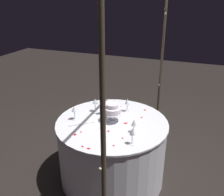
{
  "coord_description": "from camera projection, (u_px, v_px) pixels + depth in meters",
  "views": [
    {
      "loc": [
        2.31,
        0.87,
        2.14
      ],
      "look_at": [
        0.0,
        0.0,
        1.07
      ],
      "focal_mm": 39.45,
      "sensor_mm": 36.0,
      "label": 1
    }
  ],
  "objects": [
    {
      "name": "ground_plane",
      "position": [
        112.0,
        176.0,
        3.11
      ],
      "size": [
        12.0,
        12.0,
        0.0
      ],
      "primitive_type": "plane",
      "color": "black"
    },
    {
      "name": "decorative_arch",
      "position": [
        144.0,
        64.0,
        2.42
      ],
      "size": [
        2.19,
        0.06,
        2.27
      ],
      "color": "#473D2D",
      "rests_on": "ground"
    },
    {
      "name": "main_table",
      "position": [
        112.0,
        150.0,
        2.96
      ],
      "size": [
        1.28,
        1.28,
        0.78
      ],
      "color": "white",
      "rests_on": "ground"
    },
    {
      "name": "tiered_cake",
      "position": [
        113.0,
        110.0,
        2.77
      ],
      "size": [
        0.22,
        0.22,
        0.22
      ],
      "color": "silver",
      "rests_on": "main_table"
    },
    {
      "name": "wine_glass_0",
      "position": [
        127.0,
        102.0,
        3.0
      ],
      "size": [
        0.06,
        0.06,
        0.17
      ],
      "color": "silver",
      "rests_on": "main_table"
    },
    {
      "name": "wine_glass_1",
      "position": [
        95.0,
        102.0,
        3.0
      ],
      "size": [
        0.06,
        0.06,
        0.17
      ],
      "color": "silver",
      "rests_on": "main_table"
    },
    {
      "name": "wine_glass_2",
      "position": [
        101.0,
        106.0,
        2.94
      ],
      "size": [
        0.06,
        0.06,
        0.15
      ],
      "color": "silver",
      "rests_on": "main_table"
    },
    {
      "name": "wine_glass_3",
      "position": [
        134.0,
        123.0,
        2.56
      ],
      "size": [
        0.06,
        0.06,
        0.15
      ],
      "color": "silver",
      "rests_on": "main_table"
    },
    {
      "name": "wine_glass_4",
      "position": [
        132.0,
        132.0,
        2.35
      ],
      "size": [
        0.06,
        0.06,
        0.18
      ],
      "color": "silver",
      "rests_on": "main_table"
    },
    {
      "name": "wine_glass_5",
      "position": [
        114.0,
        103.0,
        2.97
      ],
      "size": [
        0.06,
        0.06,
        0.17
      ],
      "color": "silver",
      "rests_on": "main_table"
    },
    {
      "name": "wine_glass_6",
      "position": [
        74.0,
        110.0,
        2.81
      ],
      "size": [
        0.07,
        0.07,
        0.16
      ],
      "color": "silver",
      "rests_on": "main_table"
    },
    {
      "name": "cake_knife",
      "position": [
        84.0,
        124.0,
        2.75
      ],
      "size": [
        0.2,
        0.24,
        0.01
      ],
      "color": "silver",
      "rests_on": "main_table"
    },
    {
      "name": "rose_petal_0",
      "position": [
        108.0,
        131.0,
        2.61
      ],
      "size": [
        0.04,
        0.03,
        0.0
      ],
      "primitive_type": "ellipsoid",
      "rotation": [
        0.0,
        0.0,
        3.33
      ],
      "color": "red",
      "rests_on": "main_table"
    },
    {
      "name": "rose_petal_1",
      "position": [
        81.0,
        132.0,
        2.6
      ],
      "size": [
        0.03,
        0.02,
        0.0
      ],
      "primitive_type": "ellipsoid",
      "rotation": [
        0.0,
        0.0,
        0.3
      ],
      "color": "red",
      "rests_on": "main_table"
    },
    {
      "name": "rose_petal_2",
      "position": [
        117.0,
        111.0,
        3.06
      ],
      "size": [
        0.03,
        0.04,
        0.0
      ],
      "primitive_type": "ellipsoid",
      "rotation": [
        0.0,
        0.0,
        4.16
      ],
      "color": "red",
      "rests_on": "main_table"
    },
    {
      "name": "rose_petal_3",
      "position": [
        125.0,
        123.0,
        2.77
      ],
      "size": [
        0.05,
        0.04,
        0.0
      ],
      "primitive_type": "ellipsoid",
      "rotation": [
        0.0,
        0.0,
        2.63
      ],
      "color": "red",
      "rests_on": "main_table"
    },
    {
      "name": "rose_petal_4",
      "position": [
        122.0,
        138.0,
        2.49
      ],
      "size": [
        0.03,
        0.03,
        0.0
      ],
      "primitive_type": "ellipsoid",
      "rotation": [
        0.0,
        0.0,
        0.45
      ],
      "color": "red",
      "rests_on": "main_table"
    },
    {
      "name": "rose_petal_5",
      "position": [
        142.0,
        117.0,
        2.9
      ],
      "size": [
        0.04,
        0.04,
        0.0
      ],
      "primitive_type": "ellipsoid",
      "rotation": [
        0.0,
        0.0,
        5.52
      ],
      "color": "red",
      "rests_on": "main_table"
    },
    {
      "name": "rose_petal_6",
      "position": [
        101.0,
        128.0,
        2.67
      ],
      "size": [
        0.03,
        0.02,
        0.0
      ],
      "primitive_type": "ellipsoid",
      "rotation": [
        0.0,
        0.0,
        0.12
      ],
      "color": "red",
      "rests_on": "main_table"
    },
    {
      "name": "rose_petal_7",
      "position": [
        127.0,
        123.0,
        2.77
      ],
      "size": [
        0.04,
        0.03,
        0.0
      ],
      "primitive_type": "ellipsoid",
      "rotation": [
        0.0,
        0.0,
        3.32
      ],
      "color": "red",
      "rests_on": "main_table"
    },
    {
      "name": "rose_petal_8",
      "position": [
        120.0,
        106.0,
        3.18
      ],
      "size": [
        0.04,
        0.05,
        0.0
      ],
      "primitive_type": "ellipsoid",
      "rotation": [
        0.0,
        0.0,
        5.21
      ],
      "color": "red",
      "rests_on": "main_table"
    },
    {
      "name": "rose_petal_9",
      "position": [
        69.0,
        119.0,
        2.86
      ],
      "size": [
        0.03,
        0.02,
        0.0
      ],
      "primitive_type": "ellipsoid",
      "rotation": [
        0.0,
        0.0,
        3.23
      ],
      "color": "red",
      "rests_on": "main_table"
    },
    {
      "name": "rose_petal_10",
      "position": [
        82.0,
        146.0,
        2.35
      ],
      "size": [
        0.03,
        0.03,
        0.0
      ],
      "primitive_type": "ellipsoid",
      "rotation": [
        0.0,
        0.0,
        4.18
      ],
      "color": "red",
      "rests_on": "main_table"
    },
    {
      "name": "rose_petal_11",
      "position": [
        89.0,
        148.0,
        2.32
      ],
      "size": [
        0.03,
        0.04,
        0.0
      ],
      "primitive_type": "ellipsoid",
      "rotation": [
        0.0,
        0.0,
        4.59
      ],
      "color": "red",
      "rests_on": "main_table"
    },
    {
      "name": "rose_petal_12",
      "position": [
        145.0,
        110.0,
        3.08
      ],
      "size": [
        0.04,
        0.04,
        0.0
      ],
      "primitive_type": "ellipsoid",
      "rotation": [
        0.0,
        0.0,
        0.33
      ],
      "color": "red",
      "rests_on": "main_table"
    },
    {
      "name": "rose_petal_13",
      "position": [
        114.0,
        146.0,
        2.37
      ],
      "size": [
        0.03,
        0.03,
        0.0
      ],
      "primitive_type": "ellipsoid",
      "rotation": [
        0.0,
        0.0,
        4.1
      ],
      "color": "red",
      "rests_on": "main_table"
    },
    {
      "name": "rose_petal_14",
      "position": [
        75.0,
        135.0,
        2.55
      ],
      "size": [
        0.04,
        0.03,
        0.0
      ],
      "primitive_type": "ellipsoid",
      "rotation": [
        0.0,
        0.0,
        0.0
      ],
      "color": "red",
      "rests_on": "main_table"
    }
  ]
}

